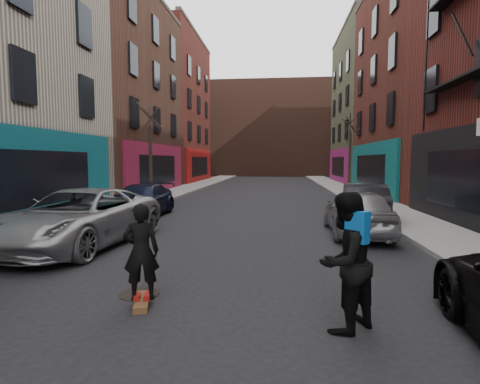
% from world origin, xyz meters
% --- Properties ---
extents(sidewalk_left, '(2.50, 84.00, 0.13)m').
position_xyz_m(sidewalk_left, '(-6.25, 30.00, 0.07)').
color(sidewalk_left, gray).
rests_on(sidewalk_left, ground).
extents(sidewalk_right, '(2.50, 84.00, 0.13)m').
position_xyz_m(sidewalk_right, '(6.25, 30.00, 0.07)').
color(sidewalk_right, gray).
rests_on(sidewalk_right, ground).
extents(buildings_left, '(12.00, 56.00, 16.50)m').
position_xyz_m(buildings_left, '(-13.50, 16.00, 8.25)').
color(buildings_left, '#581B19').
rests_on(buildings_left, ground).
extents(building_far, '(40.00, 10.00, 14.00)m').
position_xyz_m(building_far, '(0.00, 56.00, 7.00)').
color(building_far, '#47281E').
rests_on(building_far, ground).
extents(tree_left_far, '(2.00, 2.00, 6.50)m').
position_xyz_m(tree_left_far, '(-6.20, 18.00, 3.38)').
color(tree_left_far, black).
rests_on(tree_left_far, sidewalk_left).
extents(tree_right_far, '(2.00, 2.00, 6.80)m').
position_xyz_m(tree_right_far, '(6.20, 24.00, 3.53)').
color(tree_right_far, black).
rests_on(tree_right_far, sidewalk_right).
extents(parked_left_far, '(3.08, 5.83, 1.56)m').
position_xyz_m(parked_left_far, '(-4.14, 6.44, 0.78)').
color(parked_left_far, '#92949A').
rests_on(parked_left_far, ground).
extents(parked_left_end, '(1.92, 4.67, 1.35)m').
position_xyz_m(parked_left_end, '(-4.42, 11.67, 0.68)').
color(parked_left_end, black).
rests_on(parked_left_end, ground).
extents(parked_right_far, '(1.81, 4.36, 1.48)m').
position_xyz_m(parked_right_far, '(3.71, 8.83, 0.74)').
color(parked_right_far, '#94969C').
rests_on(parked_right_far, ground).
extents(parked_right_end, '(2.05, 4.55, 1.45)m').
position_xyz_m(parked_right_end, '(4.60, 12.00, 0.72)').
color(parked_right_end, black).
rests_on(parked_right_end, ground).
extents(skateboard, '(0.43, 0.83, 0.10)m').
position_xyz_m(skateboard, '(-0.93, 2.54, 0.05)').
color(skateboard, brown).
rests_on(skateboard, ground).
extents(skateboarder, '(0.65, 0.52, 1.56)m').
position_xyz_m(skateboarder, '(-0.93, 2.54, 0.88)').
color(skateboarder, black).
rests_on(skateboarder, skateboard).
extents(pedestrian, '(1.17, 1.17, 1.92)m').
position_xyz_m(pedestrian, '(2.17, 1.95, 0.97)').
color(pedestrian, black).
rests_on(pedestrian, ground).
extents(manhole, '(0.91, 0.91, 0.01)m').
position_xyz_m(manhole, '(-1.15, 2.99, 0.01)').
color(manhole, black).
rests_on(manhole, ground).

